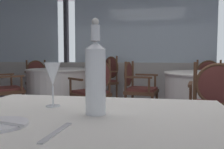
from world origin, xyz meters
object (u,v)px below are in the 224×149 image
at_px(wine_glass, 53,75).
at_px(dining_chair_0_1, 94,86).
at_px(dining_chair_0_2, 107,76).
at_px(dining_chair_0_0, 0,84).
at_px(dining_chair_1_2, 209,81).
at_px(dining_chair_1_0, 216,100).
at_px(water_bottle, 96,76).
at_px(dining_chair_1_3, 137,85).
at_px(side_plate, 0,124).
at_px(dining_chair_0_3, 38,78).

xyz_separation_m(wine_glass, dining_chair_0_1, (-0.44, 2.41, -0.36)).
bearing_deg(dining_chair_0_2, wine_glass, 48.60).
relative_size(dining_chair_0_0, dining_chair_1_2, 1.03).
bearing_deg(dining_chair_0_1, dining_chair_1_0, -171.42).
height_order(water_bottle, wine_glass, water_bottle).
bearing_deg(dining_chair_1_3, dining_chair_1_2, 45.13).
height_order(side_plate, dining_chair_1_2, dining_chair_1_2).
bearing_deg(dining_chair_0_2, water_bottle, 51.50).
xyz_separation_m(dining_chair_0_0, dining_chair_0_1, (1.46, 0.11, -0.01)).
bearing_deg(dining_chair_0_0, dining_chair_0_1, -45.13).
bearing_deg(dining_chair_0_1, dining_chair_0_0, 44.87).
bearing_deg(dining_chair_0_3, dining_chair_1_0, 3.92).
distance_m(wine_glass, dining_chair_0_1, 2.47).
xyz_separation_m(dining_chair_1_0, dining_chair_1_2, (0.36, 2.12, -0.01)).
relative_size(dining_chair_0_0, dining_chair_0_3, 1.04).
height_order(dining_chair_1_0, dining_chair_1_3, dining_chair_1_0).
relative_size(wine_glass, dining_chair_0_1, 0.21).
relative_size(wine_glass, dining_chair_1_3, 0.22).
xyz_separation_m(water_bottle, dining_chair_1_2, (1.18, 3.72, -0.37)).
distance_m(dining_chair_0_2, dining_chair_1_2, 1.97).
bearing_deg(dining_chair_1_0, dining_chair_0_0, 84.25).
relative_size(dining_chair_1_0, dining_chair_1_2, 1.01).
xyz_separation_m(side_plate, dining_chair_0_3, (-1.97, 4.06, -0.24)).
relative_size(dining_chair_0_2, dining_chair_0_3, 1.10).
relative_size(dining_chair_0_1, dining_chair_1_0, 1.02).
height_order(water_bottle, dining_chair_0_0, water_bottle).
distance_m(side_plate, dining_chair_0_1, 2.76).
bearing_deg(wine_glass, dining_chair_0_3, 118.19).
distance_m(side_plate, water_bottle, 0.37).
xyz_separation_m(dining_chair_0_0, dining_chair_1_0, (2.94, -0.81, -0.01)).
relative_size(dining_chair_0_2, dining_chair_1_2, 1.08).
distance_m(side_plate, dining_chair_1_2, 4.19).
height_order(dining_chair_1_0, dining_chair_1_2, dining_chair_1_0).
relative_size(side_plate, dining_chair_1_0, 0.19).
bearing_deg(dining_chair_1_0, dining_chair_0_2, 43.35).
xyz_separation_m(side_plate, dining_chair_1_3, (0.20, 3.04, -0.23)).
bearing_deg(dining_chair_0_2, side_plate, 47.43).
relative_size(side_plate, dining_chair_1_3, 0.20).
bearing_deg(wine_glass, dining_chair_1_3, 86.61).
bearing_deg(dining_chair_1_2, wine_glass, -11.55).
distance_m(dining_chair_1_0, dining_chair_1_2, 2.15).
bearing_deg(wine_glass, dining_chair_0_2, 98.10).
bearing_deg(dining_chair_1_3, dining_chair_1_0, -45.07).
distance_m(wine_glass, dining_chair_0_2, 3.92).
bearing_deg(dining_chair_1_0, dining_chair_1_2, 0.00).
height_order(wine_glass, dining_chair_0_3, wine_glass).
height_order(wine_glass, dining_chair_0_0, wine_glass).
height_order(dining_chair_0_0, dining_chair_0_3, dining_chair_0_0).
bearing_deg(dining_chair_1_0, dining_chair_1_3, 44.93).
height_order(water_bottle, dining_chair_0_3, water_bottle).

